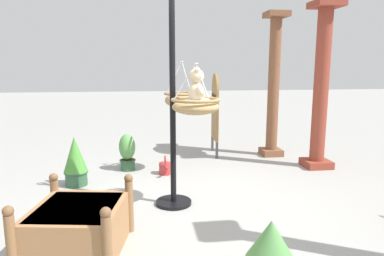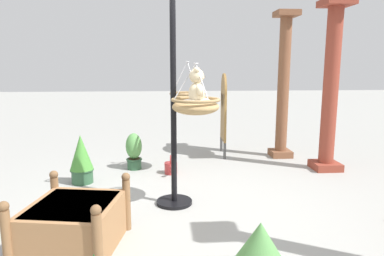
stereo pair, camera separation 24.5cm
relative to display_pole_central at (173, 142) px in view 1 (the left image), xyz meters
The scene contains 13 objects.
ground_plane 0.82m from the display_pole_central, 48.77° to the left, with size 40.00×40.00×0.00m, color #9E9E99.
display_pole_central is the anchor object (origin of this frame).
hanging_basket_with_teddy 0.54m from the display_pole_central, 59.04° to the left, with size 0.57×0.57×0.59m.
teddy_bear 0.71m from the display_pole_central, 61.10° to the left, with size 0.30×0.26×0.43m.
hanging_basket_left_high 1.30m from the display_pole_central, 168.70° to the left, with size 0.55×0.55×0.71m.
greenhouse_pillar_left 3.01m from the display_pole_central, 136.17° to the left, with size 0.40×0.40×2.65m.
greenhouse_pillar_far_back 2.88m from the display_pole_central, 116.71° to the left, with size 0.45×0.45×2.69m.
wooden_planter_box 1.48m from the display_pole_central, 43.81° to the right, with size 1.04×0.98×0.61m.
potted_plant_tall_leafy 1.64m from the display_pole_central, 123.65° to the right, with size 0.34×0.34×0.71m.
potted_plant_bushy_green 1.86m from the display_pole_central, 20.27° to the left, with size 0.39×0.39×0.51m.
potted_plant_conical_shrub 1.72m from the display_pole_central, 157.74° to the right, with size 0.26×0.26×0.60m.
display_sign_board 2.54m from the display_pole_central, 156.96° to the left, with size 0.66×0.08×1.55m.
watering_can 1.40m from the display_pole_central, behind, with size 0.35×0.20×0.30m.
Camera 1 is at (3.90, -0.51, 1.68)m, focal length 32.45 mm.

